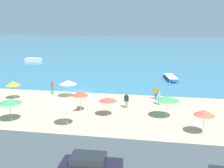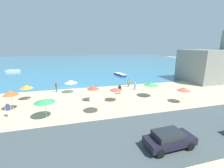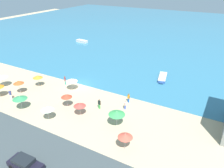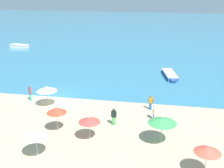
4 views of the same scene
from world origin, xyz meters
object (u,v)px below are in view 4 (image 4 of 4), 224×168
object	(u,v)px
bather_2	(114,116)
bather_4	(30,92)
beach_umbrella_1	(89,120)
bather_3	(150,102)
skiff_offshore	(19,46)
beach_umbrella_6	(47,89)
beach_umbrella_0	(208,149)
beach_umbrella_3	(35,133)
beach_umbrella_9	(56,110)
skiff_nearshore	(170,75)
beach_umbrella_11	(162,121)
bather_0	(154,111)

from	to	relation	value
bather_2	bather_4	xyz separation A→B (m)	(-10.44, 4.11, 0.04)
beach_umbrella_1	bather_4	world-z (taller)	beach_umbrella_1
bather_3	skiff_offshore	distance (m)	38.88
beach_umbrella_6	bather_2	bearing A→B (deg)	-21.24
beach_umbrella_0	skiff_offshore	xyz separation A→B (m)	(-33.13, 36.34, -1.64)
beach_umbrella_3	beach_umbrella_9	distance (m)	4.13
skiff_nearshore	beach_umbrella_9	bearing A→B (deg)	-119.54
bather_2	skiff_offshore	xyz separation A→B (m)	(-25.59, 30.20, -0.58)
beach_umbrella_1	skiff_offshore	xyz separation A→B (m)	(-24.02, 33.17, -1.45)
beach_umbrella_11	bather_0	bearing A→B (deg)	100.60
beach_umbrella_3	beach_umbrella_6	world-z (taller)	beach_umbrella_3
beach_umbrella_6	beach_umbrella_11	world-z (taller)	beach_umbrella_11
bather_4	bather_0	bearing A→B (deg)	-8.85
bather_0	skiff_offshore	distance (m)	40.68
beach_umbrella_6	bather_3	world-z (taller)	beach_umbrella_6
beach_umbrella_6	skiff_offshore	size ratio (longest dim) A/B	0.55
beach_umbrella_0	bather_4	xyz separation A→B (m)	(-17.98, 10.24, -1.03)
bather_0	beach_umbrella_0	bearing A→B (deg)	-64.14
beach_umbrella_3	bather_3	xyz separation A→B (m)	(8.11, 10.28, -1.11)
beach_umbrella_9	bather_0	xyz separation A→B (m)	(8.43, 3.98, -1.21)
beach_umbrella_9	beach_umbrella_6	bearing A→B (deg)	121.02
bather_3	beach_umbrella_9	bearing A→B (deg)	-142.47
bather_2	beach_umbrella_11	bearing A→B (deg)	-29.36
beach_umbrella_0	bather_4	distance (m)	20.71
beach_umbrella_0	beach_umbrella_11	size ratio (longest dim) A/B	0.97
beach_umbrella_0	skiff_nearshore	world-z (taller)	beach_umbrella_0
bather_3	skiff_nearshore	distance (m)	12.00
bather_0	skiff_offshore	xyz separation A→B (m)	(-29.22, 28.29, -0.48)
beach_umbrella_9	bather_4	xyz separation A→B (m)	(-5.64, 6.17, -1.07)
bather_0	beach_umbrella_11	bearing A→B (deg)	-79.40
beach_umbrella_0	beach_umbrella_3	size ratio (longest dim) A/B	0.99
beach_umbrella_9	bather_0	world-z (taller)	beach_umbrella_9
beach_umbrella_6	bather_0	xyz separation A→B (m)	(11.52, -1.15, -1.12)
bather_3	bather_0	bearing A→B (deg)	-78.74
beach_umbrella_11	bather_2	size ratio (longest dim) A/B	1.39
beach_umbrella_0	beach_umbrella_1	size ratio (longest dim) A/B	1.12
beach_umbrella_6	beach_umbrella_9	size ratio (longest dim) A/B	0.96
skiff_nearshore	skiff_offshore	world-z (taller)	skiff_offshore
beach_umbrella_3	bather_0	xyz separation A→B (m)	(8.54, 8.12, -1.16)
beach_umbrella_0	beach_umbrella_1	world-z (taller)	beach_umbrella_0
bather_0	bather_2	xyz separation A→B (m)	(-3.63, -1.92, 0.10)
beach_umbrella_1	beach_umbrella_11	xyz separation A→B (m)	(6.03, 0.46, 0.28)
bather_0	bather_4	world-z (taller)	bather_4
beach_umbrella_9	skiff_offshore	world-z (taller)	beach_umbrella_9
skiff_nearshore	skiff_offshore	xyz separation A→B (m)	(-30.95, 14.34, 0.06)
beach_umbrella_9	beach_umbrella_11	bearing A→B (deg)	-2.73
beach_umbrella_11	bather_2	bearing A→B (deg)	150.64
beach_umbrella_3	bather_3	bearing A→B (deg)	51.73
bather_2	beach_umbrella_0	bearing A→B (deg)	-39.14
beach_umbrella_3	bather_3	world-z (taller)	beach_umbrella_3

